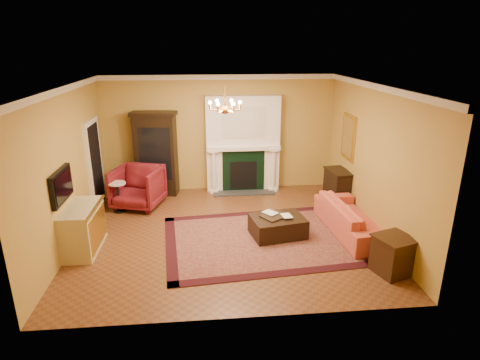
{
  "coord_description": "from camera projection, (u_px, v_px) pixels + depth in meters",
  "views": [
    {
      "loc": [
        -0.43,
        -7.53,
        3.73
      ],
      "look_at": [
        0.31,
        0.3,
        1.05
      ],
      "focal_mm": 30.0,
      "sensor_mm": 36.0,
      "label": 1
    }
  ],
  "objects": [
    {
      "name": "coral_sofa",
      "position": [
        353.0,
        213.0,
        8.22
      ],
      "size": [
        0.81,
        2.26,
        0.87
      ],
      "primitive_type": "imported",
      "rotation": [
        0.0,
        0.0,
        1.64
      ],
      "color": "#D64744",
      "rests_on": "floor"
    },
    {
      "name": "wall_left",
      "position": [
        67.0,
        168.0,
        7.58
      ],
      "size": [
        0.02,
        5.5,
        3.0
      ],
      "primitive_type": "cube",
      "color": "#B49640",
      "rests_on": "floor"
    },
    {
      "name": "fireplace",
      "position": [
        243.0,
        146.0,
        10.43
      ],
      "size": [
        1.9,
        0.7,
        2.5
      ],
      "color": "white",
      "rests_on": "wall_back"
    },
    {
      "name": "console_table",
      "position": [
        338.0,
        188.0,
        9.69
      ],
      "size": [
        0.51,
        0.79,
        0.83
      ],
      "primitive_type": "cube",
      "rotation": [
        0.0,
        0.0,
        0.12
      ],
      "color": "black",
      "rests_on": "floor"
    },
    {
      "name": "chandelier",
      "position": [
        225.0,
        107.0,
        7.49
      ],
      "size": [
        0.63,
        0.55,
        0.53
      ],
      "color": "#CA8737",
      "rests_on": "ceiling"
    },
    {
      "name": "ceiling",
      "position": [
        225.0,
        85.0,
        7.36
      ],
      "size": [
        6.0,
        5.5,
        0.02
      ],
      "primitive_type": "cube",
      "color": "white",
      "rests_on": "wall_back"
    },
    {
      "name": "commode",
      "position": [
        83.0,
        229.0,
        7.51
      ],
      "size": [
        0.58,
        1.19,
        0.88
      ],
      "primitive_type": "cube",
      "rotation": [
        0.0,
        0.0,
        -0.02
      ],
      "color": "beige",
      "rests_on": "floor"
    },
    {
      "name": "wall_front",
      "position": [
        238.0,
        223.0,
        5.25
      ],
      "size": [
        6.0,
        0.02,
        3.0
      ],
      "primitive_type": "cube",
      "color": "#B49640",
      "rests_on": "floor"
    },
    {
      "name": "oriental_rug",
      "position": [
        260.0,
        239.0,
        8.03
      ],
      "size": [
        3.96,
        3.12,
        0.01
      ],
      "primitive_type": "cube",
      "rotation": [
        0.0,
        0.0,
        0.09
      ],
      "color": "#4A0F18",
      "rests_on": "floor"
    },
    {
      "name": "wall_back",
      "position": [
        219.0,
        134.0,
        10.45
      ],
      "size": [
        6.0,
        0.02,
        3.0
      ],
      "primitive_type": "cube",
      "color": "#B49640",
      "rests_on": "floor"
    },
    {
      "name": "wingback_armchair",
      "position": [
        138.0,
        185.0,
        9.5
      ],
      "size": [
        1.29,
        1.24,
        1.08
      ],
      "primitive_type": "imported",
      "rotation": [
        0.0,
        0.0,
        -0.29
      ],
      "color": "maroon",
      "rests_on": "floor"
    },
    {
      "name": "pedestal_table",
      "position": [
        118.0,
        195.0,
        9.25
      ],
      "size": [
        0.4,
        0.4,
        0.71
      ],
      "color": "black",
      "rests_on": "floor"
    },
    {
      "name": "china_cabinet",
      "position": [
        156.0,
        156.0,
        10.21
      ],
      "size": [
        1.08,
        0.6,
        2.05
      ],
      "primitive_type": "cube",
      "rotation": [
        0.0,
        0.0,
        -0.14
      ],
      "color": "black",
      "rests_on": "floor"
    },
    {
      "name": "book_b",
      "position": [
        282.0,
        211.0,
        7.98
      ],
      "size": [
        0.19,
        0.05,
        0.26
      ],
      "primitive_type": "imported",
      "rotation": [
        0.0,
        0.0,
        0.14
      ],
      "color": "gray",
      "rests_on": "ottoman_tray"
    },
    {
      "name": "topiary_left",
      "position": [
        221.0,
        136.0,
        10.24
      ],
      "size": [
        0.17,
        0.17,
        0.46
      ],
      "color": "gray",
      "rests_on": "fireplace"
    },
    {
      "name": "gilt_mirror",
      "position": [
        348.0,
        137.0,
        9.39
      ],
      "size": [
        0.06,
        0.76,
        1.05
      ],
      "color": "gold",
      "rests_on": "wall_right"
    },
    {
      "name": "leather_ottoman",
      "position": [
        278.0,
        226.0,
        8.14
      ],
      "size": [
        1.17,
        0.94,
        0.39
      ],
      "primitive_type": "cube",
      "rotation": [
        0.0,
        0.0,
        0.19
      ],
      "color": "black",
      "rests_on": "oriental_rug"
    },
    {
      "name": "topiary_right",
      "position": [
        265.0,
        137.0,
        10.36
      ],
      "size": [
        0.15,
        0.15,
        0.4
      ],
      "color": "gray",
      "rests_on": "fireplace"
    },
    {
      "name": "tv_panel",
      "position": [
        61.0,
        186.0,
        7.07
      ],
      "size": [
        0.09,
        0.95,
        0.58
      ],
      "color": "black",
      "rests_on": "wall_left"
    },
    {
      "name": "crown_molding",
      "position": [
        222.0,
        84.0,
        8.29
      ],
      "size": [
        6.0,
        5.5,
        0.12
      ],
      "color": "silver",
      "rests_on": "ceiling"
    },
    {
      "name": "doorway",
      "position": [
        95.0,
        165.0,
        9.34
      ],
      "size": [
        0.08,
        1.05,
        2.1
      ],
      "color": "white",
      "rests_on": "wall_left"
    },
    {
      "name": "floor",
      "position": [
        227.0,
        233.0,
        8.34
      ],
      "size": [
        6.0,
        5.5,
        0.02
      ],
      "primitive_type": "cube",
      "color": "brown",
      "rests_on": "ground"
    },
    {
      "name": "ottoman_tray",
      "position": [
        275.0,
        216.0,
        8.1
      ],
      "size": [
        0.63,
        0.6,
        0.03
      ],
      "primitive_type": "cube",
      "rotation": [
        0.0,
        0.0,
        0.57
      ],
      "color": "black",
      "rests_on": "leather_ottoman"
    },
    {
      "name": "end_table",
      "position": [
        393.0,
        256.0,
        6.79
      ],
      "size": [
        0.7,
        0.7,
        0.64
      ],
      "primitive_type": "cube",
      "rotation": [
        0.0,
        0.0,
        0.33
      ],
      "color": "black",
      "rests_on": "floor"
    },
    {
      "name": "wall_right",
      "position": [
        374.0,
        160.0,
        8.12
      ],
      "size": [
        0.02,
        5.5,
        3.0
      ],
      "primitive_type": "cube",
      "color": "#B49640",
      "rests_on": "floor"
    },
    {
      "name": "book_a",
      "position": [
        267.0,
        208.0,
        8.06
      ],
      "size": [
        0.19,
        0.15,
        0.29
      ],
      "primitive_type": "imported",
      "rotation": [
        0.0,
        0.0,
        0.65
      ],
      "color": "gray",
      "rests_on": "ottoman_tray"
    }
  ]
}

